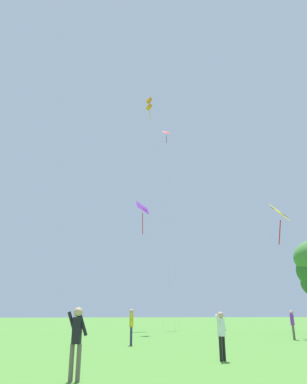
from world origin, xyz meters
name	(u,v)px	position (x,y,z in m)	size (l,w,h in m)	color
kite_yellow_diamond	(281,218)	(13.37, 20.25, 8.75)	(3.50, 5.87, 10.03)	yellow
kite_red_high	(167,145)	(8.89, 38.11, 23.36)	(1.41, 7.60, 25.99)	red
kite_orange_box	(149,105)	(5.06, 31.71, 25.10)	(1.88, 4.92, 26.12)	orange
kite_purple_streamer	(143,214)	(4.77, 33.61, 12.15)	(2.20, 4.84, 13.73)	purple
person_near_tree	(221,331)	(2.67, 7.98, 0.95)	(0.49, 0.30, 1.58)	black
person_child_small	(77,336)	(-2.28, 5.10, 1.00)	(0.53, 0.23, 1.66)	#665B4C
person_with_spool	(131,323)	(0.68, 15.11, 1.06)	(0.24, 0.57, 1.76)	#2D3351
person_in_blue_jacket	(292,322)	(11.23, 16.99, 1.05)	(0.44, 0.47, 1.74)	#665B4C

